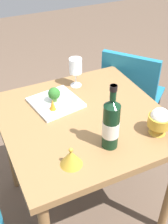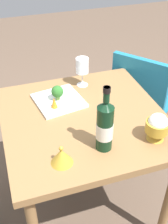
# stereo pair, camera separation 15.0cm
# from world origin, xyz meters

# --- Properties ---
(ground_plane) EXTENTS (8.00, 8.00, 0.00)m
(ground_plane) POSITION_xyz_m (0.00, 0.00, 0.00)
(ground_plane) COLOR brown
(dining_table) EXTENTS (0.85, 0.85, 0.76)m
(dining_table) POSITION_xyz_m (0.00, 0.00, 0.66)
(dining_table) COLOR olive
(dining_table) RESTS_ON ground_plane
(chair_near_window) EXTENTS (0.56, 0.56, 0.85)m
(chair_near_window) POSITION_xyz_m (0.39, -0.57, 0.53)
(chair_near_window) COLOR teal
(chair_near_window) RESTS_ON ground_plane
(wine_bottle) EXTENTS (0.08, 0.08, 0.32)m
(wine_bottle) POSITION_xyz_m (-0.25, -0.01, 0.88)
(wine_bottle) COLOR black
(wine_bottle) RESTS_ON dining_table
(wine_glass) EXTENTS (0.08, 0.08, 0.18)m
(wine_glass) POSITION_xyz_m (0.30, -0.09, 0.88)
(wine_glass) COLOR white
(wine_glass) RESTS_ON dining_table
(rice_bowl) EXTENTS (0.11, 0.11, 0.14)m
(rice_bowl) POSITION_xyz_m (-0.27, -0.27, 0.83)
(rice_bowl) COLOR gold
(rice_bowl) RESTS_ON dining_table
(rice_bowl_lid) EXTENTS (0.10, 0.10, 0.09)m
(rice_bowl_lid) POSITION_xyz_m (-0.28, 0.19, 0.79)
(rice_bowl_lid) COLOR gold
(rice_bowl_lid) RESTS_ON dining_table
(serving_plate) EXTENTS (0.29, 0.29, 0.02)m
(serving_plate) POSITION_xyz_m (0.17, 0.09, 0.76)
(serving_plate) COLOR white
(serving_plate) RESTS_ON dining_table
(broccoli_floret) EXTENTS (0.07, 0.07, 0.09)m
(broccoli_floret) POSITION_xyz_m (0.18, 0.10, 0.82)
(broccoli_floret) COLOR #729E4C
(broccoli_floret) RESTS_ON serving_plate
(carrot_garnish_left) EXTENTS (0.04, 0.04, 0.06)m
(carrot_garnish_left) POSITION_xyz_m (0.11, 0.13, 0.80)
(carrot_garnish_left) COLOR orange
(carrot_garnish_left) RESTS_ON serving_plate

